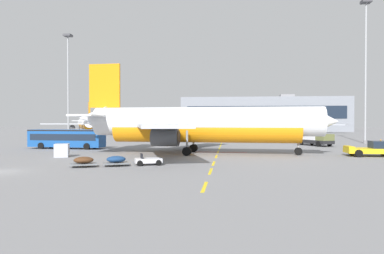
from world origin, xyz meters
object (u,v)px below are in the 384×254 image
(pushback_tug, at_px, (373,149))
(airliner_mid_left, at_px, (86,123))
(airliner_foreground, at_px, (201,124))
(airliner_far_center, at_px, (308,124))
(apron_light_mast_far, at_px, (366,56))
(fuel_service_truck, at_px, (314,136))
(apron_light_mast_near, at_px, (68,74))
(uld_cargo_container, at_px, (62,150))
(baggage_train, at_px, (117,161))
(apron_shuttle_bus, at_px, (67,138))

(pushback_tug, relative_size, airliner_mid_left, 0.21)
(airliner_foreground, distance_m, airliner_far_center, 96.44)
(airliner_foreground, xyz_separation_m, apron_light_mast_far, (29.88, 25.56, 13.01))
(airliner_mid_left, bearing_deg, apron_light_mast_far, -34.82)
(fuel_service_truck, xyz_separation_m, apron_light_mast_far, (11.23, 7.33, 15.32))
(airliner_mid_left, height_order, fuel_service_truck, airliner_mid_left)
(apron_light_mast_near, bearing_deg, airliner_mid_left, 107.35)
(airliner_foreground, bearing_deg, fuel_service_truck, 44.35)
(airliner_foreground, distance_m, airliner_mid_left, 93.79)
(pushback_tug, bearing_deg, uld_cargo_container, -172.67)
(baggage_train, bearing_deg, apron_shuttle_bus, 125.13)
(apron_shuttle_bus, relative_size, baggage_train, 1.43)
(airliner_far_center, height_order, uld_cargo_container, airliner_far_center)
(pushback_tug, distance_m, baggage_train, 31.17)
(uld_cargo_container, xyz_separation_m, apron_light_mast_far, (46.22, 31.62, 16.16))
(airliner_far_center, distance_m, apron_shuttle_bus, 99.99)
(pushback_tug, relative_size, baggage_train, 0.71)
(airliner_far_center, distance_m, uld_cargo_container, 108.55)
(airliner_mid_left, distance_m, apron_light_mast_far, 96.60)
(pushback_tug, height_order, apron_light_mast_near, apron_light_mast_near)
(pushback_tug, relative_size, apron_shuttle_bus, 0.50)
(airliner_far_center, xyz_separation_m, baggage_train, (-39.83, -104.70, -2.62))
(airliner_foreground, relative_size, baggage_train, 4.07)
(fuel_service_truck, bearing_deg, airliner_mid_left, 137.37)
(pushback_tug, xyz_separation_m, apron_shuttle_bus, (-43.13, 8.11, 0.85))
(airliner_far_center, relative_size, apron_light_mast_far, 0.99)
(uld_cargo_container, bearing_deg, fuel_service_truck, 34.77)
(baggage_train, bearing_deg, apron_light_mast_far, 46.98)
(airliner_foreground, distance_m, apron_shuttle_bus, 22.92)
(apron_light_mast_near, height_order, apron_light_mast_far, apron_light_mast_far)
(apron_light_mast_near, bearing_deg, baggage_train, -60.85)
(fuel_service_truck, height_order, apron_light_mast_near, apron_light_mast_near)
(airliner_mid_left, xyz_separation_m, uld_cargo_container, (32.31, -86.25, -2.70))
(fuel_service_truck, bearing_deg, apron_shuttle_bus, -164.33)
(airliner_mid_left, relative_size, apron_shuttle_bus, 2.40)
(airliner_mid_left, height_order, apron_shuttle_bus, airliner_mid_left)
(apron_shuttle_bus, bearing_deg, airliner_foreground, -17.60)
(airliner_foreground, bearing_deg, airliner_far_center, 70.12)
(airliner_mid_left, bearing_deg, airliner_far_center, 7.36)
(airliner_mid_left, distance_m, baggage_train, 103.01)
(airliner_foreground, height_order, uld_cargo_container, airliner_foreground)
(apron_light_mast_far, bearing_deg, apron_shuttle_bus, -160.13)
(airliner_mid_left, relative_size, airliner_far_center, 1.08)
(airliner_foreground, height_order, airliner_far_center, airliner_foreground)
(fuel_service_truck, height_order, baggage_train, fuel_service_truck)
(pushback_tug, xyz_separation_m, apron_light_mast_near, (-56.12, 36.88, 14.67))
(fuel_service_truck, bearing_deg, airliner_foreground, -135.65)
(apron_shuttle_bus, xyz_separation_m, apron_light_mast_far, (51.62, 18.66, 15.21))
(airliner_foreground, bearing_deg, pushback_tug, -3.24)
(uld_cargo_container, bearing_deg, airliner_far_center, 63.08)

